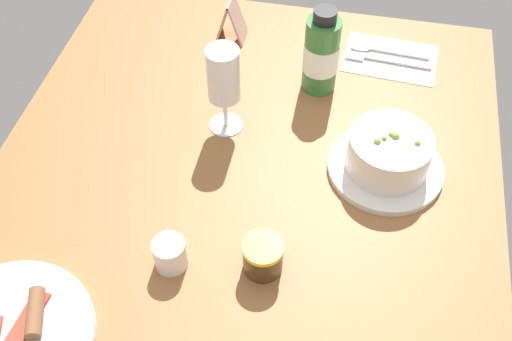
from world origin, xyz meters
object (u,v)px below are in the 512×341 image
at_px(porridge_bowl, 388,155).
at_px(breakfast_plate, 6,339).
at_px(creamer_jug, 170,253).
at_px(menu_card, 231,19).
at_px(cutlery_setting, 388,57).
at_px(jam_jar, 263,256).
at_px(sauce_bottle_green, 321,54).
at_px(wine_glass, 224,78).

distance_m(porridge_bowl, breakfast_plate, 0.62).
relative_size(creamer_jug, menu_card, 0.66).
bearing_deg(cutlery_setting, jam_jar, 163.61).
distance_m(porridge_bowl, cutlery_setting, 0.29).
xyz_separation_m(jam_jar, sauce_bottle_green, (0.41, -0.03, 0.05)).
xyz_separation_m(wine_glass, jam_jar, (-0.27, -0.12, -0.08)).
relative_size(breakfast_plate, menu_card, 2.66).
relative_size(wine_glass, breakfast_plate, 0.71).
xyz_separation_m(wine_glass, menu_card, (0.24, 0.05, -0.07)).
height_order(cutlery_setting, creamer_jug, creamer_jug).
xyz_separation_m(porridge_bowl, wine_glass, (0.05, 0.28, 0.07)).
distance_m(cutlery_setting, sauce_bottle_green, 0.18).
relative_size(cutlery_setting, wine_glass, 1.12).
height_order(wine_glass, menu_card, wine_glass).
bearing_deg(creamer_jug, wine_glass, -2.65).
xyz_separation_m(cutlery_setting, wine_glass, (-0.24, 0.27, 0.11)).
xyz_separation_m(jam_jar, breakfast_plate, (-0.18, 0.31, -0.02)).
height_order(creamer_jug, breakfast_plate, creamer_jug).
relative_size(jam_jar, menu_card, 0.69).
xyz_separation_m(sauce_bottle_green, breakfast_plate, (-0.59, 0.34, -0.07)).
bearing_deg(porridge_bowl, jam_jar, 143.69).
bearing_deg(porridge_bowl, cutlery_setting, 2.45).
bearing_deg(breakfast_plate, cutlery_setting, -33.76).
height_order(porridge_bowl, sauce_bottle_green, sauce_bottle_green).
xyz_separation_m(porridge_bowl, menu_card, (0.29, 0.33, 0.01)).
relative_size(wine_glass, menu_card, 1.88).
xyz_separation_m(cutlery_setting, menu_card, (0.00, 0.32, 0.04)).
bearing_deg(breakfast_plate, creamer_jug, -48.09).
relative_size(porridge_bowl, cutlery_setting, 1.02).
distance_m(cutlery_setting, breakfast_plate, 0.83).
distance_m(cutlery_setting, jam_jar, 0.53).
relative_size(cutlery_setting, jam_jar, 3.08).
distance_m(jam_jar, sauce_bottle_green, 0.41).
bearing_deg(sauce_bottle_green, jam_jar, 176.27).
distance_m(cutlery_setting, wine_glass, 0.38).
distance_m(porridge_bowl, jam_jar, 0.28).
height_order(porridge_bowl, cutlery_setting, porridge_bowl).
height_order(cutlery_setting, sauce_bottle_green, sauce_bottle_green).
bearing_deg(porridge_bowl, wine_glass, 80.11).
height_order(creamer_jug, wine_glass, wine_glass).
height_order(porridge_bowl, jam_jar, porridge_bowl).
xyz_separation_m(porridge_bowl, cutlery_setting, (0.29, 0.01, -0.04)).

